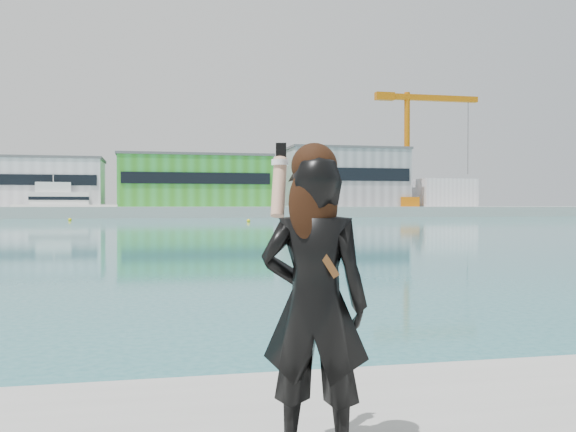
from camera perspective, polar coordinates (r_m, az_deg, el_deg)
The scene contains 11 objects.
far_quay at distance 134.35m, azimuth -11.80°, elevation 0.40°, with size 320.00×40.00×2.00m, color #9E9E99.
warehouse_white at distance 133.98m, azimuth -21.26°, elevation 2.81°, with size 24.48×15.35×9.50m.
warehouse_green at distance 132.75m, azimuth -8.34°, elevation 3.10°, with size 30.60×16.36×10.50m.
warehouse_grey_right at distance 138.78m, azimuth 4.98°, elevation 3.43°, with size 25.50×15.35×12.50m.
ancillary_shed at distance 144.98m, azimuth 13.55°, elevation 2.01°, with size 12.00×10.00×6.00m, color silver.
dock_crane at distance 138.25m, azimuth 10.99°, elevation 6.25°, with size 23.00×4.00×24.00m.
flagpole_right at distance 127.60m, azimuth -1.78°, elevation 2.87°, with size 1.28×0.16×8.00m.
motor_yacht at distance 122.94m, azimuth -19.44°, elevation 0.95°, with size 18.48×7.02×8.41m.
buoy_near at distance 86.42m, azimuth -3.54°, elevation -0.54°, with size 0.50×0.50×0.50m, color yellow.
buoy_far at distance 98.31m, azimuth -18.82°, elevation -0.41°, with size 0.50×0.50×0.50m, color yellow.
woman at distance 3.66m, azimuth 2.35°, elevation -7.08°, with size 0.72×0.60×1.79m.
Camera 1 is at (-1.44, -4.33, 2.22)m, focal length 40.00 mm.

